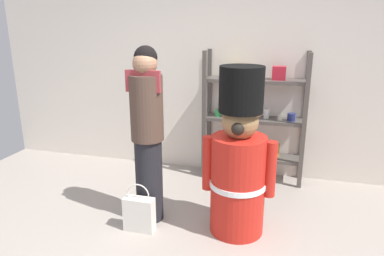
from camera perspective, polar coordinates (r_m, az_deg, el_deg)
back_wall at (r=4.68m, az=5.24°, el=8.55°), size 6.40×0.12×2.60m
merchandise_shelf at (r=4.50m, az=9.82°, el=2.10°), size 1.25×0.35×1.63m
teddy_bear_guard at (r=3.32m, az=7.46°, el=-5.53°), size 0.68×0.53×1.58m
person_shopper at (r=3.45m, az=-7.14°, el=-0.56°), size 0.33×0.32×1.74m
shopping_bag at (r=3.55m, az=-8.44°, el=-13.36°), size 0.29×0.12×0.49m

